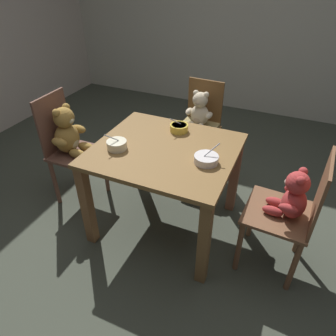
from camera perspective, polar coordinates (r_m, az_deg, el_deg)
name	(u,v)px	position (r m, az deg, el deg)	size (l,w,h in m)	color
ground_plane	(166,224)	(2.62, -0.45, -10.26)	(5.20, 5.20, 0.04)	#3F4438
wall_rear	(252,2)	(4.34, 15.22, 27.44)	(5.20, 0.08, 2.71)	#B8B8A7
dining_table	(165,164)	(2.23, -0.52, 0.76)	(0.98, 0.88, 0.72)	brown
teddy_chair_near_left	(69,139)	(2.66, -17.82, 5.17)	(0.37, 0.38, 0.95)	brown
teddy_chair_far_center	(198,121)	(2.93, 5.61, 8.57)	(0.39, 0.43, 0.90)	brown
teddy_chair_near_right	(291,205)	(2.08, 21.71, -6.33)	(0.43, 0.44, 0.91)	brown
porridge_bowl_cream_near_left	(117,145)	(2.17, -9.42, 4.28)	(0.14, 0.14, 0.13)	beige
porridge_bowl_white_near_right	(206,159)	(2.01, 7.06, 1.67)	(0.16, 0.16, 0.13)	silver
porridge_bowl_yellow_far_center	(179,128)	(2.37, 2.04, 7.43)	(0.14, 0.14, 0.12)	gold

